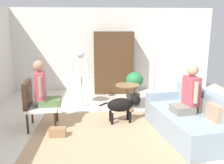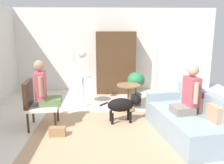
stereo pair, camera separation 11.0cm
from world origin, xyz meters
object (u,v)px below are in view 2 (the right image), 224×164
at_px(couch, 188,120).
at_px(armoire_cabinet, 116,62).
at_px(potted_plant, 136,85).
at_px(round_end_table, 129,93).
at_px(bird_cage_stand, 83,74).
at_px(handbag, 58,132).
at_px(person_on_couch, 189,94).
at_px(person_on_armchair, 44,87).
at_px(dog, 123,105).
at_px(column_lamp, 160,78).
at_px(armchair, 36,101).

distance_m(couch, armoire_cabinet, 3.41).
relative_size(potted_plant, armoire_cabinet, 0.46).
bearing_deg(couch, potted_plant, 111.55).
xyz_separation_m(round_end_table, armoire_cabinet, (-0.22, 1.75, 0.50)).
xyz_separation_m(bird_cage_stand, handbag, (-0.34, -1.85, -0.72)).
bearing_deg(person_on_couch, handbag, 178.29).
bearing_deg(handbag, bird_cage_stand, 79.72).
relative_size(person_on_armchair, handbag, 3.03).
distance_m(dog, potted_plant, 1.25).
relative_size(person_on_armchair, potted_plant, 1.05).
height_order(person_on_armchair, dog, person_on_armchair).
bearing_deg(column_lamp, dog, -132.54).
bearing_deg(potted_plant, couch, -68.45).
relative_size(person_on_armchair, column_lamp, 0.63).
distance_m(couch, handbag, 2.44).
distance_m(dog, column_lamp, 1.56).
xyz_separation_m(armchair, round_end_table, (1.95, 0.90, -0.12)).
xyz_separation_m(person_on_armchair, armoire_cabinet, (1.56, 2.63, 0.11)).
distance_m(potted_plant, armoire_cabinet, 1.43).
relative_size(armchair, dog, 1.09).
xyz_separation_m(person_on_armchair, handbag, (0.32, -0.45, -0.74)).
bearing_deg(person_on_couch, column_lamp, 93.16).
relative_size(person_on_couch, handbag, 3.00).
bearing_deg(couch, person_on_couch, -133.63).
bearing_deg(dog, bird_cage_stand, 127.50).
xyz_separation_m(couch, round_end_table, (-0.97, 1.38, 0.14)).
xyz_separation_m(dog, handbag, (-1.27, -0.63, -0.30)).
relative_size(round_end_table, bird_cage_stand, 0.46).
bearing_deg(person_on_armchair, bird_cage_stand, 64.89).
height_order(dog, column_lamp, column_lamp).
relative_size(person_on_couch, dog, 1.01).
bearing_deg(bird_cage_stand, dog, -52.50).
xyz_separation_m(dog, armoire_cabinet, (-0.03, 2.46, 0.55)).
xyz_separation_m(dog, bird_cage_stand, (-0.94, 1.22, 0.42)).
height_order(armchair, person_on_couch, person_on_couch).
height_order(round_end_table, armoire_cabinet, armoire_cabinet).
height_order(dog, bird_cage_stand, bird_cage_stand).
xyz_separation_m(couch, handbag, (-2.43, 0.05, -0.21)).
height_order(round_end_table, bird_cage_stand, bird_cage_stand).
bearing_deg(armchair, handbag, -41.88).
xyz_separation_m(potted_plant, armoire_cabinet, (-0.46, 1.29, 0.40)).
distance_m(person_on_armchair, armoire_cabinet, 3.06).
distance_m(armchair, round_end_table, 2.15).
distance_m(armchair, bird_cage_stand, 1.66).
distance_m(person_on_couch, bird_cage_stand, 2.83).
relative_size(round_end_table, column_lamp, 0.45).
xyz_separation_m(armchair, armoire_cabinet, (1.73, 2.65, 0.38)).
height_order(dog, handbag, dog).
xyz_separation_m(person_on_armchair, bird_cage_stand, (0.66, 1.40, -0.02)).
distance_m(armchair, potted_plant, 2.58).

